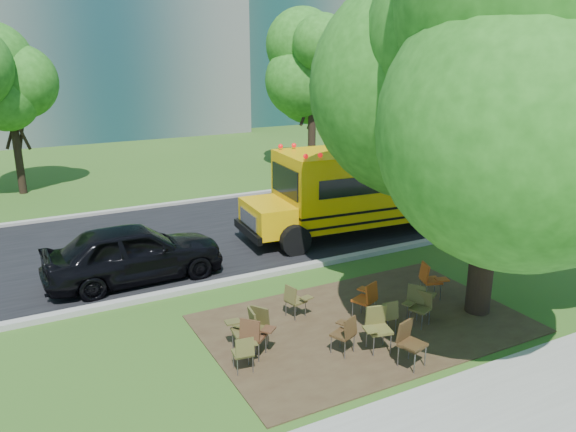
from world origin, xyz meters
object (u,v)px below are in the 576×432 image
chair_8 (246,327)px  chair_10 (295,298)px  chair_1 (254,333)px  chair_12 (430,278)px  school_bus (420,179)px  chair_2 (346,331)px  chair_3 (377,325)px  chair_6 (420,305)px  chair_7 (419,297)px  main_tree (503,66)px  black_car (134,252)px  chair_0 (245,350)px  chair_5 (409,340)px  chair_11 (367,296)px  chair_9 (256,324)px  chair_4 (388,313)px

chair_8 → chair_10: 1.80m
chair_1 → chair_12: 4.95m
school_bus → chair_2: bearing=-134.8°
chair_10 → school_bus: bearing=108.1°
chair_3 → chair_12: bearing=-138.8°
chair_6 → chair_7: (0.15, 0.24, 0.05)m
main_tree → chair_12: 5.13m
chair_7 → black_car: size_ratio=0.19×
chair_0 → chair_5: bearing=-16.5°
chair_1 → chair_12: size_ratio=0.97×
black_car → chair_10: bearing=-146.8°
chair_3 → black_car: bearing=-46.3°
chair_0 → chair_2: 2.08m
chair_6 → chair_11: chair_11 is taller
chair_9 → chair_7: bearing=-131.4°
chair_4 → black_car: bearing=132.7°
chair_0 → chair_11: bearing=19.8°
school_bus → chair_1: school_bus is taller
chair_4 → chair_8: bearing=172.4°
main_tree → chair_1: (-5.47, 0.54, -5.01)m
chair_9 → chair_12: bearing=-121.4°
chair_11 → chair_12: (1.98, 0.17, 0.01)m
chair_8 → chair_6: bearing=-94.1°
school_bus → chair_10: size_ratio=14.40×
chair_0 → chair_7: (4.35, 0.18, 0.07)m
chair_8 → chair_2: bearing=-113.4°
main_tree → chair_7: main_tree is taller
chair_2 → chair_3: (0.64, -0.17, 0.06)m
chair_5 → black_car: (-3.67, 6.71, 0.20)m
chair_3 → chair_1: bearing=-7.0°
chair_11 → chair_9: bearing=157.6°
chair_9 → chair_11: (2.75, -0.00, 0.02)m
chair_1 → chair_4: size_ratio=1.12×
chair_0 → chair_9: (0.56, 0.72, 0.08)m
chair_10 → chair_11: chair_11 is taller
chair_3 → chair_8: (-2.37, 1.15, -0.00)m
black_car → chair_0: bearing=-173.0°
chair_7 → chair_9: size_ratio=0.98×
chair_0 → chair_5: 3.15m
chair_8 → black_car: black_car is taller
chair_5 → chair_8: (-2.56, 1.95, -0.00)m
school_bus → black_car: size_ratio=2.53×
school_bus → chair_11: size_ratio=12.59×
chair_1 → chair_9: 0.41m
chair_0 → chair_9: chair_9 is taller
chair_9 → chair_12: (4.73, 0.17, 0.02)m
chair_5 → chair_9: chair_5 is taller
chair_11 → chair_8: bearing=158.8°
chair_0 → black_car: bearing=105.9°
chair_1 → chair_7: (3.99, -0.18, -0.02)m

